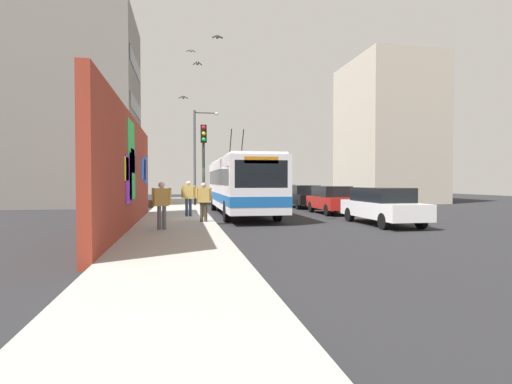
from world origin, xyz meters
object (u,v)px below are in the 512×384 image
at_px(street_lamp, 197,151).
at_px(pedestrian_near_wall, 161,202).
at_px(pedestrian_midblock, 188,195).
at_px(pedestrian_at_curb, 203,199).
at_px(parked_car_white, 382,205).
at_px(traffic_light, 204,155).
at_px(parked_car_black, 303,196).
at_px(city_bus, 240,184).
at_px(parked_car_dark_gray, 281,193).
at_px(parked_car_red, 332,199).

bearing_deg(street_lamp, pedestrian_near_wall, 172.87).
distance_m(pedestrian_midblock, street_lamp, 9.80).
height_order(pedestrian_near_wall, street_lamp, street_lamp).
bearing_deg(pedestrian_at_curb, parked_car_white, -99.00).
bearing_deg(pedestrian_near_wall, parked_car_white, -81.51).
xyz_separation_m(traffic_light, street_lamp, (9.89, -0.10, 0.94)).
distance_m(parked_car_black, pedestrian_at_curb, 12.69).
xyz_separation_m(city_bus, pedestrian_near_wall, (-7.43, 3.89, -0.59)).
bearing_deg(parked_car_dark_gray, street_lamp, 120.63).
xyz_separation_m(parked_car_black, street_lamp, (1.93, 7.25, 3.19)).
bearing_deg(traffic_light, parked_car_red, -71.72).
xyz_separation_m(city_bus, parked_car_red, (-0.18, -5.20, -0.89)).
xyz_separation_m(city_bus, parked_car_black, (5.35, -5.20, -0.89)).
relative_size(parked_car_red, parked_car_black, 0.85).
relative_size(parked_car_red, parked_car_dark_gray, 0.90).
distance_m(parked_car_red, pedestrian_near_wall, 11.63).
relative_size(parked_car_black, pedestrian_midblock, 2.83).
height_order(city_bus, pedestrian_at_curb, city_bus).
bearing_deg(street_lamp, parked_car_red, -135.83).
height_order(parked_car_red, pedestrian_near_wall, pedestrian_near_wall).
bearing_deg(pedestrian_midblock, street_lamp, -4.93).
distance_m(city_bus, traffic_light, 3.65).
bearing_deg(pedestrian_midblock, parked_car_black, -47.41).
distance_m(city_bus, pedestrian_midblock, 3.56).
height_order(parked_car_white, street_lamp, street_lamp).
height_order(parked_car_red, traffic_light, traffic_light).
height_order(parked_car_black, pedestrian_midblock, pedestrian_midblock).
bearing_deg(pedestrian_midblock, pedestrian_near_wall, 169.13).
bearing_deg(pedestrian_near_wall, pedestrian_midblock, -10.87).
distance_m(traffic_light, street_lamp, 9.94).
bearing_deg(traffic_light, parked_car_white, -115.25).
distance_m(parked_car_white, parked_car_red, 5.90).
distance_m(pedestrian_near_wall, street_lamp, 15.11).
xyz_separation_m(pedestrian_at_curb, street_lamp, (12.17, -0.23, 2.92)).
relative_size(traffic_light, street_lamp, 0.65).
bearing_deg(parked_car_white, city_bus, 40.55).
xyz_separation_m(parked_car_dark_gray, traffic_light, (-14.19, 7.35, 2.26)).
relative_size(parked_car_black, traffic_light, 1.11).
bearing_deg(parked_car_black, city_bus, 135.84).
xyz_separation_m(pedestrian_at_curb, pedestrian_near_wall, (-2.54, 1.61, 0.02)).
relative_size(parked_car_white, traffic_light, 1.11).
relative_size(parked_car_dark_gray, pedestrian_midblock, 2.65).
relative_size(city_bus, pedestrian_midblock, 6.90).
height_order(city_bus, parked_car_red, city_bus).
xyz_separation_m(parked_car_black, traffic_light, (-7.96, 7.35, 2.26)).
bearing_deg(parked_car_red, street_lamp, 44.17).
relative_size(parked_car_white, parked_car_red, 1.18).
height_order(pedestrian_midblock, pedestrian_near_wall, pedestrian_midblock).
height_order(pedestrian_near_wall, traffic_light, traffic_light).
bearing_deg(parked_car_red, pedestrian_at_curb, 122.17).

